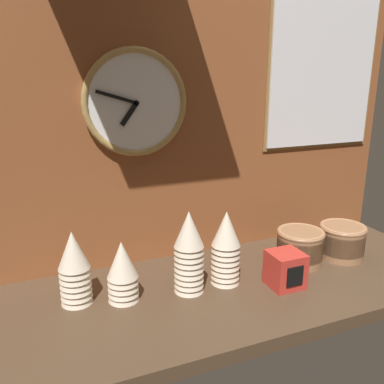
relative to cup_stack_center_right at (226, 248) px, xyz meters
The scene contains 11 objects.
ground_plane 0.14m from the cup_stack_center_right, 161.67° to the right, with size 1.60×0.56×0.04m, color #4C3826.
wall_tiled_back 0.48m from the cup_stack_center_right, 98.21° to the left, with size 1.60×0.03×1.05m.
cup_stack_center_right is the anchor object (origin of this frame).
cup_stack_left 0.44m from the cup_stack_center_right, behind, with size 0.09×0.09×0.21m.
cup_stack_center_left 0.31m from the cup_stack_center_right, behind, with size 0.09×0.09×0.18m.
cup_stack_center 0.12m from the cup_stack_center_right, behind, with size 0.09×0.09×0.25m.
bowl_stack_far_right 0.46m from the cup_stack_center_right, ahead, with size 0.16×0.16×0.12m.
bowl_stack_right 0.30m from the cup_stack_center_right, ahead, with size 0.16×0.16×0.12m.
wall_clock 0.51m from the cup_stack_center_right, 132.01° to the left, with size 0.32×0.03×0.32m.
menu_board 0.74m from the cup_stack_center_right, 25.21° to the left, with size 0.46×0.01×0.54m.
napkin_dispenser 0.19m from the cup_stack_center_right, 28.91° to the right, with size 0.10×0.10×0.11m.
Camera 1 is at (-0.48, -0.98, 0.61)m, focal length 38.00 mm.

